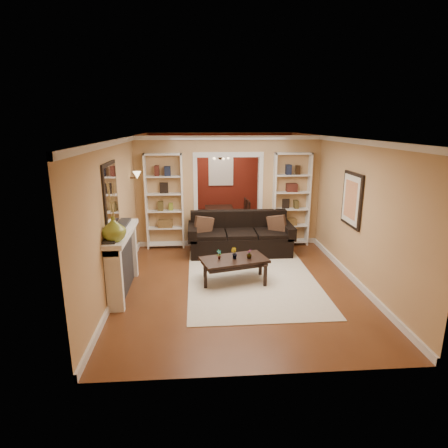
{
  "coord_description": "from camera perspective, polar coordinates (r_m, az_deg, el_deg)",
  "views": [
    {
      "loc": [
        -0.76,
        -7.89,
        2.97
      ],
      "look_at": [
        -0.24,
        -0.8,
        1.06
      ],
      "focal_mm": 30.0,
      "sensor_mm": 36.0,
      "label": 1
    }
  ],
  "objects": [
    {
      "name": "plant_left",
      "position": [
        7.14,
        -0.76,
        -4.66
      ],
      "size": [
        0.12,
        0.1,
        0.18
      ],
      "primitive_type": "imported",
      "rotation": [
        0.0,
        0.0,
        0.46
      ],
      "color": "#336626",
      "rests_on": "coffee_table"
    },
    {
      "name": "area_rug",
      "position": [
        7.48,
        4.23,
        -8.32
      ],
      "size": [
        2.49,
        3.48,
        0.01
      ],
      "primitive_type": "cube",
      "rotation": [
        0.0,
        0.0,
        0.0
      ],
      "color": "silver",
      "rests_on": "floor"
    },
    {
      "name": "dining_chair_sw",
      "position": [
        11.25,
        -3.41,
        1.88
      ],
      "size": [
        0.47,
        0.47,
        0.82
      ],
      "primitive_type": "cube",
      "rotation": [
        0.0,
        0.0,
        1.38
      ],
      "color": "black",
      "rests_on": "floor"
    },
    {
      "name": "pillow_left",
      "position": [
        8.63,
        -3.15,
        -0.36
      ],
      "size": [
        0.45,
        0.27,
        0.43
      ],
      "primitive_type": "cube",
      "rotation": [
        0.0,
        0.0,
        0.37
      ],
      "color": "brown",
      "rests_on": "sofa"
    },
    {
      "name": "coffee_table",
      "position": [
        7.27,
        1.54,
        -7.03
      ],
      "size": [
        1.37,
        0.97,
        0.47
      ],
      "primitive_type": "cube",
      "rotation": [
        0.0,
        0.0,
        0.26
      ],
      "color": "black",
      "rests_on": "floor"
    },
    {
      "name": "dining_window",
      "position": [
        11.93,
        -0.47,
        8.23
      ],
      "size": [
        0.78,
        0.03,
        0.98
      ],
      "primitive_type": "cube",
      "color": "#8CA5CC",
      "rests_on": "wall_back"
    },
    {
      "name": "dining_table",
      "position": [
        11.02,
        -0.52,
        0.84
      ],
      "size": [
        1.5,
        0.83,
        0.53
      ],
      "primitive_type": "imported",
      "rotation": [
        0.0,
        0.0,
        1.57
      ],
      "color": "black",
      "rests_on": "floor"
    },
    {
      "name": "dining_chair_ne",
      "position": [
        10.73,
        2.51,
        1.37
      ],
      "size": [
        0.5,
        0.5,
        0.86
      ],
      "primitive_type": "cube",
      "rotation": [
        0.0,
        0.0,
        -1.39
      ],
      "color": "black",
      "rests_on": "floor"
    },
    {
      "name": "wall_right",
      "position": [
        8.6,
        16.45,
        3.58
      ],
      "size": [
        0.0,
        8.0,
        8.0
      ],
      "primitive_type": "plane",
      "rotation": [
        1.57,
        0.0,
        -1.57
      ],
      "color": "tan",
      "rests_on": "ground"
    },
    {
      "name": "fireplace",
      "position": [
        6.95,
        -15.0,
        -5.59
      ],
      "size": [
        0.32,
        1.7,
        1.16
      ],
      "primitive_type": "cube",
      "color": "white",
      "rests_on": "floor"
    },
    {
      "name": "red_back_panel",
      "position": [
        12.0,
        -0.48,
        7.16
      ],
      "size": [
        4.44,
        0.04,
        2.64
      ],
      "primitive_type": "cube",
      "color": "maroon",
      "rests_on": "floor"
    },
    {
      "name": "dining_chair_se",
      "position": [
        11.32,
        2.17,
        1.97
      ],
      "size": [
        0.42,
        0.42,
        0.81
      ],
      "primitive_type": "cube",
      "rotation": [
        0.0,
        0.0,
        -1.52
      ],
      "color": "black",
      "rests_on": "floor"
    },
    {
      "name": "partition_wall",
      "position": [
        9.26,
        0.62,
        4.99
      ],
      "size": [
        4.5,
        0.15,
        2.7
      ],
      "primitive_type": "cube",
      "color": "tan",
      "rests_on": "floor"
    },
    {
      "name": "mirror",
      "position": [
        6.66,
        -16.9,
        4.3
      ],
      "size": [
        0.03,
        0.95,
        1.1
      ],
      "primitive_type": "cube",
      "color": "silver",
      "rests_on": "wall_left"
    },
    {
      "name": "dining_chair_nw",
      "position": [
        10.66,
        -3.37,
        1.44
      ],
      "size": [
        0.48,
        0.48,
        0.93
      ],
      "primitive_type": "cube",
      "rotation": [
        0.0,
        0.0,
        1.53
      ],
      "color": "black",
      "rests_on": "floor"
    },
    {
      "name": "wall_back",
      "position": [
        12.02,
        -0.49,
        7.32
      ],
      "size": [
        8.0,
        0.0,
        8.0
      ],
      "primitive_type": "plane",
      "rotation": [
        1.57,
        0.0,
        0.0
      ],
      "color": "tan",
      "rests_on": "ground"
    },
    {
      "name": "sofa",
      "position": [
        8.76,
        2.5,
        -1.5
      ],
      "size": [
        2.42,
        1.05,
        0.95
      ],
      "primitive_type": "cube",
      "color": "black",
      "rests_on": "floor"
    },
    {
      "name": "pillow_right",
      "position": [
        8.82,
        8.08,
        -0.16
      ],
      "size": [
        0.43,
        0.33,
        0.43
      ],
      "primitive_type": "cube",
      "rotation": [
        0.0,
        0.0,
        -0.56
      ],
      "color": "brown",
      "rests_on": "sofa"
    },
    {
      "name": "wall_front",
      "position": [
        4.28,
        6.41,
        -7.28
      ],
      "size": [
        8.0,
        0.0,
        8.0
      ],
      "primitive_type": "plane",
      "rotation": [
        -1.57,
        0.0,
        0.0
      ],
      "color": "tan",
      "rests_on": "ground"
    },
    {
      "name": "framed_art",
      "position": [
        7.63,
        18.85,
        3.53
      ],
      "size": [
        0.04,
        0.85,
        1.05
      ],
      "primitive_type": "cube",
      "color": "black",
      "rests_on": "wall_right"
    },
    {
      "name": "vase",
      "position": [
        6.17,
        -16.47,
        -0.7
      ],
      "size": [
        0.48,
        0.48,
        0.4
      ],
      "primitive_type": "imported",
      "rotation": [
        0.0,
        0.0,
        -0.29
      ],
      "color": "olive",
      "rests_on": "fireplace"
    },
    {
      "name": "chandelier",
      "position": [
        10.66,
        -0.05,
        9.95
      ],
      "size": [
        0.5,
        0.5,
        0.3
      ],
      "primitive_type": "cube",
      "color": "#362618",
      "rests_on": "ceiling"
    },
    {
      "name": "wall_sconce",
      "position": [
        8.63,
        -13.49,
        7.06
      ],
      "size": [
        0.18,
        0.18,
        0.22
      ],
      "primitive_type": "cube",
      "color": "#FFE0A5",
      "rests_on": "wall_left"
    },
    {
      "name": "plant_right",
      "position": [
        7.19,
        3.86,
        -4.57
      ],
      "size": [
        0.1,
        0.1,
        0.18
      ],
      "primitive_type": "imported",
      "rotation": [
        0.0,
        0.0,
        4.77
      ],
      "color": "#336626",
      "rests_on": "coffee_table"
    },
    {
      "name": "bookshelf_left",
      "position": [
        9.14,
        -9.05,
        3.39
      ],
      "size": [
        0.9,
        0.3,
        2.3
      ],
      "primitive_type": "cube",
      "color": "white",
      "rests_on": "floor"
    },
    {
      "name": "bookshelf_right",
      "position": [
        9.39,
        10.19,
        3.65
      ],
      "size": [
        0.9,
        0.3,
        2.3
      ],
      "primitive_type": "cube",
      "color": "white",
      "rests_on": "floor"
    },
    {
      "name": "plant_center",
      "position": [
        7.15,
        1.56,
        -4.49
      ],
      "size": [
        0.15,
        0.15,
        0.21
      ],
      "primitive_type": "imported",
      "rotation": [
        0.0,
        0.0,
        2.5
      ],
      "color": "#336626",
      "rests_on": "coffee_table"
    },
    {
      "name": "ceiling",
      "position": [
        7.93,
        1.38,
        13.11
      ],
      "size": [
        8.0,
        8.0,
        0.0
      ],
      "primitive_type": "plane",
      "rotation": [
        3.14,
        0.0,
        0.0
      ],
      "color": "white",
      "rests_on": "ground"
    },
    {
      "name": "floor",
      "position": [
        8.46,
        1.26,
        -5.48
      ],
      "size": [
        8.0,
        8.0,
        0.0
      ],
      "primitive_type": "plane",
      "color": "brown",
      "rests_on": "ground"
    },
    {
      "name": "wall_left",
      "position": [
        8.19,
        -14.58,
        3.17
      ],
      "size": [
        0.0,
        8.0,
        8.0
      ],
      "primitive_type": "plane",
      "rotation": [
        1.57,
        0.0,
        1.57
      ],
      "color": "tan",
      "rests_on": "ground"
    }
  ]
}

